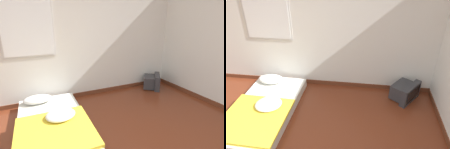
% 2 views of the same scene
% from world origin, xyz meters
% --- Properties ---
extents(wall_back, '(7.39, 0.08, 2.60)m').
position_xyz_m(wall_back, '(-0.01, 2.71, 1.29)').
color(wall_back, white).
rests_on(wall_back, ground_plane).
extents(mattress_bed, '(1.09, 1.99, 0.31)m').
position_xyz_m(mattress_bed, '(-0.68, 1.58, 0.12)').
color(mattress_bed, silver).
rests_on(mattress_bed, ground_plane).
extents(crt_tv, '(0.63, 0.66, 0.37)m').
position_xyz_m(crt_tv, '(1.94, 2.38, 0.17)').
color(crt_tv, '#333338').
rests_on(crt_tv, ground_plane).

